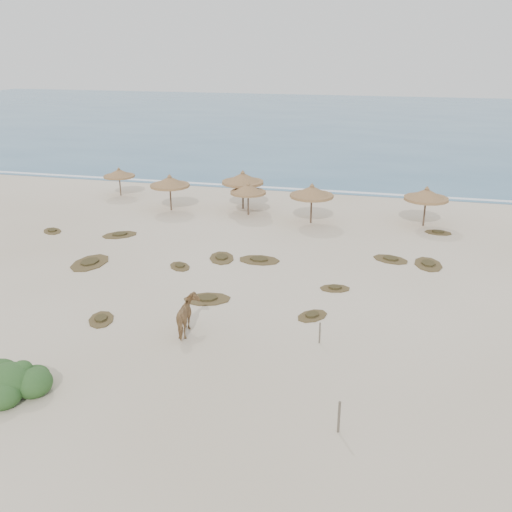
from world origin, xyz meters
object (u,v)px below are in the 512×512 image
(palapa_0, at_px, (119,174))
(bush, at_px, (10,382))
(horse, at_px, (188,316))
(palapa_1, at_px, (170,182))

(palapa_0, xyz_separation_m, bush, (9.42, -27.88, -1.45))
(palapa_0, distance_m, horse, 26.14)
(horse, xyz_separation_m, bush, (-4.78, -5.95, -0.40))
(horse, bearing_deg, palapa_0, -68.69)
(horse, height_order, bush, horse)
(palapa_0, relative_size, palapa_1, 0.89)
(palapa_0, bearing_deg, palapa_1, -28.72)
(palapa_1, bearing_deg, bush, -81.85)
(palapa_0, distance_m, palapa_1, 6.72)
(palapa_1, height_order, horse, palapa_1)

